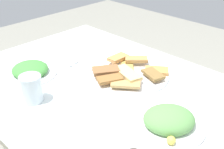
% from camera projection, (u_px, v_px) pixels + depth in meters
% --- Properties ---
extents(dining_table, '(1.16, 0.85, 0.75)m').
position_uv_depth(dining_table, '(101.00, 102.00, 1.16)').
color(dining_table, white).
rests_on(dining_table, ground_plane).
extents(pide_platter, '(0.33, 0.34, 0.05)m').
position_uv_depth(pide_platter, '(129.00, 73.00, 1.17)').
color(pide_platter, white).
rests_on(pide_platter, dining_table).
extents(salad_plate_greens, '(0.23, 0.23, 0.07)m').
position_uv_depth(salad_plate_greens, '(169.00, 121.00, 0.89)').
color(salad_plate_greens, white).
rests_on(salad_plate_greens, dining_table).
extents(salad_plate_rice, '(0.21, 0.21, 0.05)m').
position_uv_depth(salad_plate_rice, '(30.00, 71.00, 1.18)').
color(salad_plate_rice, white).
rests_on(salad_plate_rice, dining_table).
extents(drinking_glass, '(0.08, 0.08, 0.10)m').
position_uv_depth(drinking_glass, '(31.00, 89.00, 1.00)').
color(drinking_glass, silver).
rests_on(drinking_glass, dining_table).
extents(paper_napkin, '(0.15, 0.15, 0.00)m').
position_uv_depth(paper_napkin, '(67.00, 57.00, 1.34)').
color(paper_napkin, white).
rests_on(paper_napkin, dining_table).
extents(fork, '(0.18, 0.07, 0.00)m').
position_uv_depth(fork, '(70.00, 55.00, 1.35)').
color(fork, silver).
rests_on(fork, paper_napkin).
extents(spoon, '(0.19, 0.07, 0.00)m').
position_uv_depth(spoon, '(63.00, 57.00, 1.33)').
color(spoon, silver).
rests_on(spoon, paper_napkin).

